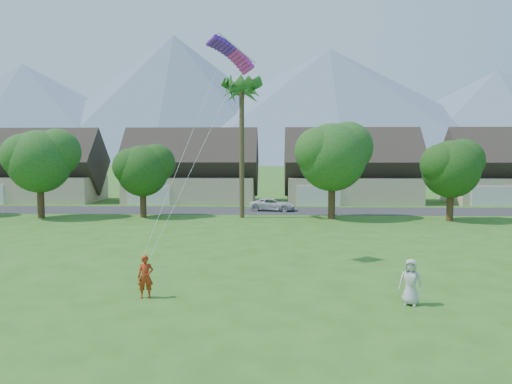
{
  "coord_description": "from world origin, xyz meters",
  "views": [
    {
      "loc": [
        1.03,
        -16.14,
        5.87
      ],
      "look_at": [
        0.0,
        10.0,
        3.8
      ],
      "focal_mm": 35.0,
      "sensor_mm": 36.0,
      "label": 1
    }
  ],
  "objects_px": {
    "parked_car": "(273,205)",
    "parafoil_kite": "(232,52)",
    "watcher": "(411,282)",
    "kite_flyer": "(146,277)"
  },
  "relations": [
    {
      "from": "kite_flyer",
      "to": "watcher",
      "type": "distance_m",
      "value": 10.47
    },
    {
      "from": "parked_car",
      "to": "parafoil_kite",
      "type": "bearing_deg",
      "value": -174.18
    },
    {
      "from": "watcher",
      "to": "parafoil_kite",
      "type": "distance_m",
      "value": 14.79
    },
    {
      "from": "parked_car",
      "to": "watcher",
      "type": "bearing_deg",
      "value": -159.18
    },
    {
      "from": "watcher",
      "to": "parafoil_kite",
      "type": "bearing_deg",
      "value": 156.34
    },
    {
      "from": "parafoil_kite",
      "to": "watcher",
      "type": "bearing_deg",
      "value": -69.97
    },
    {
      "from": "watcher",
      "to": "parked_car",
      "type": "xyz_separation_m",
      "value": [
        -5.45,
        31.06,
        -0.27
      ]
    },
    {
      "from": "watcher",
      "to": "parafoil_kite",
      "type": "relative_size",
      "value": 0.62
    },
    {
      "from": "parafoil_kite",
      "to": "kite_flyer",
      "type": "bearing_deg",
      "value": -137.34
    },
    {
      "from": "kite_flyer",
      "to": "parafoil_kite",
      "type": "bearing_deg",
      "value": 57.1
    }
  ]
}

